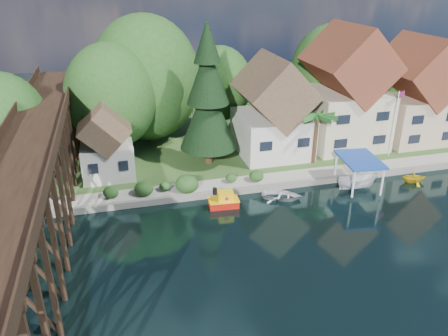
% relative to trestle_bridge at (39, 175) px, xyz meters
% --- Properties ---
extents(ground, '(140.00, 140.00, 0.00)m').
position_rel_trestle_bridge_xyz_m(ground, '(16.00, -5.17, -5.35)').
color(ground, black).
rests_on(ground, ground).
extents(bank, '(140.00, 52.00, 0.50)m').
position_rel_trestle_bridge_xyz_m(bank, '(16.00, 28.83, -5.10)').
color(bank, '#2C4D1E').
rests_on(bank, ground).
extents(seawall, '(60.00, 0.40, 0.62)m').
position_rel_trestle_bridge_xyz_m(seawall, '(20.00, 2.83, -5.04)').
color(seawall, slate).
rests_on(seawall, ground).
extents(promenade, '(50.00, 2.60, 0.06)m').
position_rel_trestle_bridge_xyz_m(promenade, '(22.00, 4.13, -4.82)').
color(promenade, gray).
rests_on(promenade, bank).
extents(trestle_bridge, '(4.12, 44.18, 9.30)m').
position_rel_trestle_bridge_xyz_m(trestle_bridge, '(0.00, 0.00, 0.00)').
color(trestle_bridge, black).
rests_on(trestle_bridge, ground).
extents(house_left, '(7.64, 8.64, 11.02)m').
position_rel_trestle_bridge_xyz_m(house_left, '(23.00, 10.83, -0.21)').
color(house_left, beige).
rests_on(house_left, bank).
extents(house_center, '(8.65, 9.18, 13.89)m').
position_rel_trestle_bridge_xyz_m(house_center, '(32.00, 11.33, 1.07)').
color(house_center, '#BFB595').
rests_on(house_center, bank).
extents(house_right, '(8.15, 8.64, 12.45)m').
position_rel_trestle_bridge_xyz_m(house_right, '(41.00, 10.83, 0.43)').
color(house_right, tan).
rests_on(house_right, bank).
extents(shed, '(5.09, 5.40, 7.85)m').
position_rel_trestle_bridge_xyz_m(shed, '(5.00, 9.33, -1.52)').
color(shed, beige).
rests_on(shed, bank).
extents(bg_trees, '(49.90, 13.30, 10.57)m').
position_rel_trestle_bridge_xyz_m(bg_trees, '(17.00, 16.08, 1.94)').
color(bg_trees, '#382314').
rests_on(bg_trees, bank).
extents(shrubs, '(15.76, 2.47, 1.70)m').
position_rel_trestle_bridge_xyz_m(shrubs, '(11.40, 4.09, -4.12)').
color(shrubs, '#193F16').
rests_on(shrubs, bank).
extents(conifer, '(6.03, 6.03, 14.85)m').
position_rel_trestle_bridge_xyz_m(conifer, '(15.49, 9.80, 2.30)').
color(conifer, '#382314').
rests_on(conifer, bank).
extents(palm_tree, '(4.47, 4.47, 5.82)m').
position_rel_trestle_bridge_xyz_m(palm_tree, '(26.42, 6.88, 0.23)').
color(palm_tree, '#382314').
rests_on(palm_tree, bank).
extents(flagpole, '(1.08, 0.53, 7.41)m').
position_rel_trestle_bridge_xyz_m(flagpole, '(35.59, 6.49, -0.30)').
color(flagpole, white).
rests_on(flagpole, bank).
extents(tugboat, '(2.85, 1.71, 1.99)m').
position_rel_trestle_bridge_xyz_m(tugboat, '(14.85, 0.86, -4.75)').
color(tugboat, '#B5160C').
rests_on(tugboat, ground).
extents(boat_white_a, '(4.58, 4.02, 0.79)m').
position_rel_trestle_bridge_xyz_m(boat_white_a, '(20.50, 0.98, -4.96)').
color(boat_white_a, silver).
rests_on(boat_white_a, ground).
extents(boat_canopy, '(4.18, 5.36, 3.21)m').
position_rel_trestle_bridge_xyz_m(boat_canopy, '(28.32, 1.00, -3.97)').
color(boat_canopy, silver).
rests_on(boat_canopy, ground).
extents(boat_yellow, '(2.99, 2.74, 1.34)m').
position_rel_trestle_bridge_xyz_m(boat_yellow, '(34.62, 0.81, -4.68)').
color(boat_yellow, gold).
rests_on(boat_yellow, ground).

